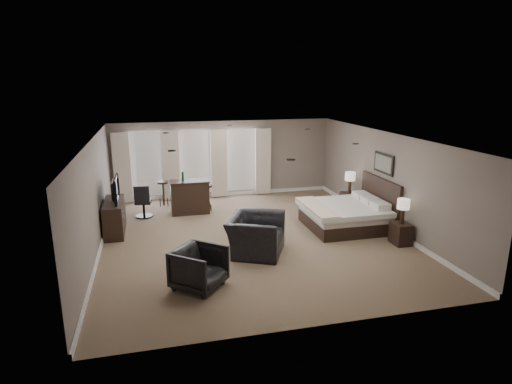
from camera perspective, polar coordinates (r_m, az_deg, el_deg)
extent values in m
cube|color=brown|center=(11.12, -0.51, -6.07)|extent=(7.60, 8.60, 0.04)
cube|color=silver|center=(10.47, -0.54, 7.34)|extent=(7.60, 8.60, 0.04)
cube|color=slate|center=(14.79, -4.35, 4.42)|extent=(7.50, 0.04, 2.60)
cube|color=slate|center=(6.86, 7.79, -8.19)|extent=(7.50, 0.04, 2.60)
cube|color=slate|center=(10.54, -20.78, -0.81)|extent=(0.04, 8.50, 2.60)
cube|color=slate|center=(12.12, 17.00, 1.48)|extent=(0.04, 8.50, 2.60)
cube|color=silver|center=(14.55, -14.47, 3.61)|extent=(1.15, 0.04, 2.05)
cube|color=silver|center=(14.62, -8.18, 3.98)|extent=(1.15, 0.04, 2.05)
cube|color=silver|center=(14.85, -2.01, 4.30)|extent=(1.15, 0.04, 2.05)
cube|color=beige|center=(14.48, -17.42, 3.06)|extent=(0.55, 0.12, 2.30)
cube|color=beige|center=(14.46, -11.28, 3.45)|extent=(0.55, 0.12, 2.30)
cube|color=beige|center=(14.61, -4.99, 3.80)|extent=(0.55, 0.12, 2.30)
cube|color=beige|center=(14.92, 0.91, 4.08)|extent=(0.55, 0.12, 2.30)
cube|color=silver|center=(11.86, 11.55, -1.61)|extent=(2.11, 2.01, 1.34)
cube|color=black|center=(11.20, 18.75, -5.28)|extent=(0.40, 0.49, 0.53)
cube|color=black|center=(13.59, 12.27, -1.25)|extent=(0.42, 0.51, 0.56)
cube|color=beige|center=(11.02, 18.99, -2.46)|extent=(0.30, 0.30, 0.62)
cube|color=beige|center=(13.44, 12.41, 1.24)|extent=(0.32, 0.32, 0.65)
cube|color=slate|center=(12.12, 16.62, 3.69)|extent=(0.04, 0.96, 0.56)
cube|color=black|center=(11.91, -18.33, -3.19)|extent=(0.48, 1.50, 0.87)
imported|color=black|center=(11.77, -18.53, -0.83)|extent=(0.64, 1.12, 0.15)
imported|color=black|center=(9.99, -0.05, -4.88)|extent=(1.40, 1.62, 1.20)
imported|color=black|center=(8.49, -7.60, -9.76)|extent=(1.20, 1.20, 0.91)
cube|color=black|center=(13.10, -8.81, -0.63)|extent=(1.17, 0.61, 1.02)
cube|color=black|center=(14.08, -12.23, -0.18)|extent=(0.39, 0.39, 0.80)
cube|color=black|center=(13.31, -6.64, -0.76)|extent=(0.47, 0.47, 0.82)
cube|color=black|center=(13.01, -14.80, -1.12)|extent=(0.57, 0.57, 1.00)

